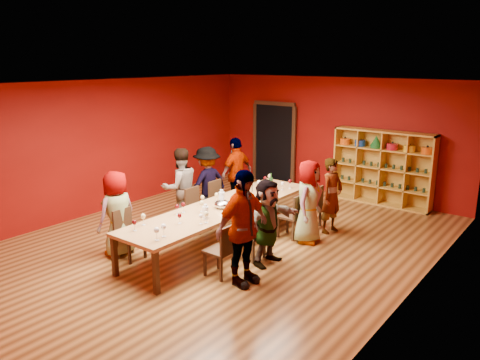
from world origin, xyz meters
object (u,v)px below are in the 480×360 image
object	(u,v)px
tasting_table	(224,208)
spittoon_bowl	(222,204)
person_left_0	(117,214)
wine_bottle	(271,183)
chair_person_right_2	(255,233)
chair_person_right_4	(313,205)
shelving_unit	(383,164)
chair_person_left_4	(245,190)
person_left_4	(237,173)
chair_person_left_2	(196,207)
chair_person_right_1	(223,248)
person_right_4	(332,196)
person_right_1	(243,228)
chair_person_left_0	(127,231)
person_left_3	(207,183)
person_right_3	(308,202)
person_right_2	(267,222)
chair_person_left_3	(219,199)
chair_person_right_3	(294,214)
person_left_2	(180,187)

from	to	relation	value
tasting_table	spittoon_bowl	distance (m)	0.18
person_left_0	wine_bottle	world-z (taller)	person_left_0
chair_person_right_2	chair_person_right_4	xyz separation A→B (m)	(0.00, 2.06, 0.00)
shelving_unit	chair_person_right_4	world-z (taller)	shelving_unit
chair_person_left_4	person_left_4	world-z (taller)	person_left_4
chair_person_left_2	chair_person_right_1	world-z (taller)	same
person_left_0	person_right_4	world-z (taller)	person_left_0
person_right_1	shelving_unit	bearing A→B (deg)	4.44
spittoon_bowl	wine_bottle	size ratio (longest dim) A/B	0.88
chair_person_left_0	chair_person_right_1	xyz separation A→B (m)	(1.82, 0.46, 0.00)
chair_person_right_1	wine_bottle	xyz separation A→B (m)	(-0.87, 2.63, 0.38)
chair_person_right_4	spittoon_bowl	size ratio (longest dim) A/B	2.97
person_left_3	person_right_3	xyz separation A→B (m)	(2.46, 0.13, 0.00)
spittoon_bowl	tasting_table	bearing A→B (deg)	118.34
chair_person_left_0	chair_person_left_4	distance (m)	3.43
chair_person_left_2	chair_person_left_0	bearing A→B (deg)	-90.00
chair_person_left_4	person_right_3	distance (m)	2.30
chair_person_left_4	person_right_3	size ratio (longest dim) A/B	0.55
person_right_2	wine_bottle	xyz separation A→B (m)	(-1.13, 1.77, 0.13)
person_right_2	person_left_3	bearing A→B (deg)	66.41
chair_person_left_3	chair_person_right_3	distance (m)	1.82
person_left_0	person_left_4	xyz separation A→B (m)	(-0.00, 3.43, 0.07)
person_left_0	person_left_4	world-z (taller)	person_left_4
chair_person_left_4	wine_bottle	distance (m)	1.08
person_left_0	chair_person_left_4	bearing A→B (deg)	175.68
shelving_unit	chair_person_left_0	world-z (taller)	shelving_unit
person_left_3	spittoon_bowl	world-z (taller)	person_left_3
shelving_unit	chair_person_left_4	size ratio (longest dim) A/B	2.70
person_left_0	chair_person_right_4	distance (m)	3.97
tasting_table	person_left_0	distance (m)	1.95
person_left_0	person_right_2	distance (m)	2.67
chair_person_right_2	chair_person_right_4	world-z (taller)	same
person_left_0	person_left_2	xyz separation A→B (m)	(-0.19, 1.78, 0.06)
chair_person_right_2	person_right_4	size ratio (longest dim) A/B	0.58
person_left_3	wine_bottle	bearing A→B (deg)	124.41
person_right_4	chair_person_right_1	bearing A→B (deg)	-179.59
chair_person_left_0	chair_person_right_1	distance (m)	1.88
chair_person_left_4	chair_person_right_4	size ratio (longest dim) A/B	1.00
person_left_2	person_left_3	distance (m)	0.73
person_right_1	person_right_4	xyz separation A→B (m)	(0.03, 2.91, -0.15)
tasting_table	chair_person_left_3	size ratio (longest dim) A/B	5.06
tasting_table	chair_person_right_2	xyz separation A→B (m)	(0.91, -0.25, -0.20)
person_right_3	wine_bottle	world-z (taller)	person_right_3
spittoon_bowl	chair_person_right_1	bearing A→B (deg)	-49.33
tasting_table	chair_person_left_0	world-z (taller)	chair_person_left_0
person_left_4	chair_person_right_3	bearing A→B (deg)	72.27
shelving_unit	person_left_0	xyz separation A→B (m)	(-2.55, -5.88, -0.21)
chair_person_right_3	spittoon_bowl	size ratio (longest dim) A/B	2.97
chair_person_right_2	chair_person_right_4	distance (m)	2.06
chair_person_left_2	person_left_3	world-z (taller)	person_left_3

